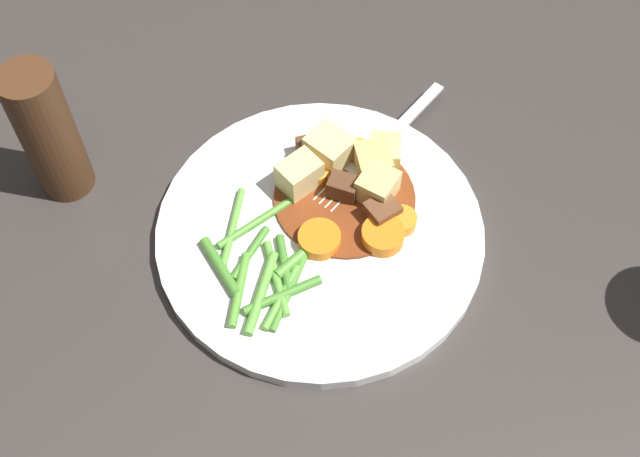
% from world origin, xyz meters
% --- Properties ---
extents(ground_plane, '(3.00, 3.00, 0.00)m').
position_xyz_m(ground_plane, '(0.00, 0.00, 0.00)').
color(ground_plane, '#383330').
extents(dinner_plate, '(0.27, 0.27, 0.01)m').
position_xyz_m(dinner_plate, '(0.00, 0.00, 0.01)').
color(dinner_plate, white).
rests_on(dinner_plate, ground_plane).
extents(stew_sauce, '(0.12, 0.12, 0.00)m').
position_xyz_m(stew_sauce, '(0.03, 0.01, 0.01)').
color(stew_sauce, brown).
rests_on(stew_sauce, dinner_plate).
extents(carrot_slice_0, '(0.03, 0.03, 0.01)m').
position_xyz_m(carrot_slice_0, '(0.07, 0.05, 0.02)').
color(carrot_slice_0, orange).
rests_on(carrot_slice_0, dinner_plate).
extents(carrot_slice_1, '(0.03, 0.03, 0.01)m').
position_xyz_m(carrot_slice_1, '(0.06, -0.04, 0.02)').
color(carrot_slice_1, orange).
rests_on(carrot_slice_1, dinner_plate).
extents(carrot_slice_2, '(0.03, 0.03, 0.01)m').
position_xyz_m(carrot_slice_2, '(0.03, 0.05, 0.02)').
color(carrot_slice_2, orange).
rests_on(carrot_slice_2, dinner_plate).
extents(carrot_slice_3, '(0.05, 0.05, 0.01)m').
position_xyz_m(carrot_slice_3, '(0.04, -0.04, 0.02)').
color(carrot_slice_3, orange).
rests_on(carrot_slice_3, dinner_plate).
extents(carrot_slice_4, '(0.04, 0.04, 0.01)m').
position_xyz_m(carrot_slice_4, '(-0.01, -0.01, 0.02)').
color(carrot_slice_4, orange).
rests_on(carrot_slice_4, dinner_plate).
extents(potato_chunk_0, '(0.04, 0.03, 0.03)m').
position_xyz_m(potato_chunk_0, '(0.01, 0.05, 0.03)').
color(potato_chunk_0, '#EAD68C').
rests_on(potato_chunk_0, dinner_plate).
extents(potato_chunk_1, '(0.04, 0.04, 0.02)m').
position_xyz_m(potato_chunk_1, '(0.09, 0.03, 0.02)').
color(potato_chunk_1, '#E5CC7A').
rests_on(potato_chunk_1, dinner_plate).
extents(potato_chunk_2, '(0.04, 0.04, 0.03)m').
position_xyz_m(potato_chunk_2, '(0.06, -0.00, 0.03)').
color(potato_chunk_2, '#E5CC7A').
rests_on(potato_chunk_2, dinner_plate).
extents(potato_chunk_3, '(0.04, 0.04, 0.03)m').
position_xyz_m(potato_chunk_3, '(0.05, 0.05, 0.03)').
color(potato_chunk_3, '#EAD68C').
rests_on(potato_chunk_3, dinner_plate).
extents(potato_chunk_4, '(0.04, 0.04, 0.03)m').
position_xyz_m(potato_chunk_4, '(0.07, 0.02, 0.03)').
color(potato_chunk_4, '#DBBC6B').
rests_on(potato_chunk_4, dinner_plate).
extents(meat_chunk_0, '(0.03, 0.03, 0.02)m').
position_xyz_m(meat_chunk_0, '(0.04, 0.02, 0.02)').
color(meat_chunk_0, '#56331E').
rests_on(meat_chunk_0, dinner_plate).
extents(meat_chunk_1, '(0.03, 0.03, 0.02)m').
position_xyz_m(meat_chunk_1, '(0.04, 0.06, 0.02)').
color(meat_chunk_1, '#56331E').
rests_on(meat_chunk_1, dinner_plate).
extents(meat_chunk_2, '(0.03, 0.02, 0.02)m').
position_xyz_m(meat_chunk_2, '(0.05, -0.02, 0.02)').
color(meat_chunk_2, brown).
rests_on(meat_chunk_2, dinner_plate).
extents(green_bean_0, '(0.05, 0.04, 0.01)m').
position_xyz_m(green_bean_0, '(-0.06, -0.04, 0.02)').
color(green_bean_0, '#66AD42').
rests_on(green_bean_0, dinner_plate).
extents(green_bean_1, '(0.05, 0.05, 0.01)m').
position_xyz_m(green_bean_1, '(-0.09, -0.01, 0.02)').
color(green_bean_1, '#599E38').
rests_on(green_bean_1, dinner_plate).
extents(green_bean_2, '(0.01, 0.06, 0.01)m').
position_xyz_m(green_bean_2, '(-0.09, 0.01, 0.02)').
color(green_bean_2, '#4C8E33').
rests_on(green_bean_2, dinner_plate).
extents(green_bean_3, '(0.06, 0.02, 0.01)m').
position_xyz_m(green_bean_3, '(-0.03, -0.01, 0.02)').
color(green_bean_3, '#599E38').
rests_on(green_bean_3, dinner_plate).
extents(green_bean_4, '(0.05, 0.03, 0.01)m').
position_xyz_m(green_bean_4, '(-0.06, 0.01, 0.02)').
color(green_bean_4, '#4C8E33').
rests_on(green_bean_4, dinner_plate).
extents(green_bean_5, '(0.07, 0.05, 0.01)m').
position_xyz_m(green_bean_5, '(-0.05, -0.03, 0.02)').
color(green_bean_5, '#4C8E33').
rests_on(green_bean_5, dinner_plate).
extents(green_bean_6, '(0.06, 0.06, 0.01)m').
position_xyz_m(green_bean_6, '(-0.06, 0.04, 0.02)').
color(green_bean_6, '#66AD42').
rests_on(green_bean_6, dinner_plate).
extents(green_bean_7, '(0.03, 0.05, 0.01)m').
position_xyz_m(green_bean_7, '(-0.04, -0.01, 0.02)').
color(green_bean_7, '#4C8E33').
rests_on(green_bean_7, dinner_plate).
extents(green_bean_8, '(0.08, 0.01, 0.01)m').
position_xyz_m(green_bean_8, '(-0.04, 0.03, 0.02)').
color(green_bean_8, '#599E38').
rests_on(green_bean_8, dinner_plate).
extents(green_bean_9, '(0.06, 0.06, 0.01)m').
position_xyz_m(green_bean_9, '(-0.07, -0.03, 0.02)').
color(green_bean_9, '#66AD42').
rests_on(green_bean_9, dinner_plate).
extents(green_bean_10, '(0.03, 0.07, 0.01)m').
position_xyz_m(green_bean_10, '(-0.06, -0.02, 0.02)').
color(green_bean_10, '#66AD42').
rests_on(green_bean_10, dinner_plate).
extents(green_bean_11, '(0.07, 0.02, 0.01)m').
position_xyz_m(green_bean_11, '(-0.06, -0.04, 0.02)').
color(green_bean_11, '#4C8E33').
rests_on(green_bean_11, dinner_plate).
extents(fork, '(0.17, 0.07, 0.00)m').
position_xyz_m(fork, '(0.09, 0.04, 0.01)').
color(fork, silver).
rests_on(fork, dinner_plate).
extents(pepper_mill, '(0.05, 0.05, 0.13)m').
position_xyz_m(pepper_mill, '(-0.15, 0.17, 0.07)').
color(pepper_mill, '#4C2D19').
rests_on(pepper_mill, ground_plane).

